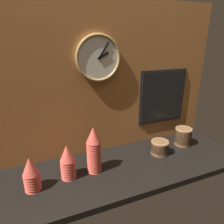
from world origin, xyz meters
The scene contains 9 objects.
ground_plane centered at (0.00, 0.00, -2.00)cm, with size 160.00×56.00×4.00cm, color black.
wall_tiled_back centered at (0.00, 26.50, 52.50)cm, with size 160.00×3.00×105.00cm.
cup_stack_far_left centered at (-60.18, -1.69, 10.12)cm, with size 9.03×9.03×20.25cm.
cup_stack_left centered at (-39.75, 1.13, 10.96)cm, with size 9.03×9.03×21.93cm.
cup_stack_center_left centered at (-23.25, 1.67, 15.16)cm, with size 9.03×9.03×30.32cm.
bowl_stack_far_right centered at (52.39, 7.83, 7.37)cm, with size 13.06×13.06×14.09cm.
bowl_stack_right centered at (27.27, 3.16, 5.44)cm, with size 13.06×13.06×10.22cm.
wall_clock centered at (-11.54, 23.46, 67.89)cm, with size 30.49×2.70×30.49cm.
menu_board centered at (41.82, 24.35, 36.53)cm, with size 41.35×1.32×42.46cm.
Camera 1 is at (-53.71, -102.49, 78.73)cm, focal length 32.00 mm.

